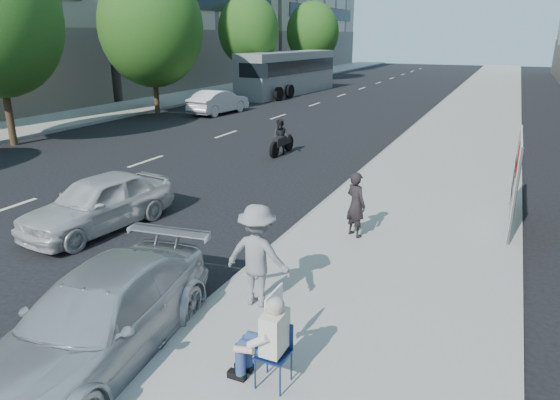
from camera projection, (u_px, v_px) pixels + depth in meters
The scene contains 15 objects.
ground at pixel (147, 288), 9.51m from camera, with size 160.00×160.00×0.00m, color black.
near_sidewalk at pixel (467, 129), 25.15m from camera, with size 5.00×120.00×0.15m, color gray.
far_sidewalk at pixel (140, 106), 33.36m from camera, with size 4.50×120.00×0.15m, color gray.
tree_far_c at pixel (151, 27), 28.87m from camera, with size 6.00×6.00×8.47m.
tree_far_d at pixel (249, 31), 39.27m from camera, with size 4.80×4.80×7.65m.
tree_far_e at pixel (313, 33), 51.38m from camera, with size 5.40×5.40×7.89m.
seated_protester at pixel (266, 334), 6.51m from camera, with size 0.83×1.12×1.31m.
jogger at pixel (258, 255), 8.40m from camera, with size 1.16×0.67×1.80m, color slate.
pedestrian_woman at pixel (356, 204), 11.37m from camera, with size 0.55×0.36×1.52m, color black.
protest_banner at pixel (516, 174), 11.99m from camera, with size 0.08×3.06×2.20m.
parked_sedan at pixel (99, 319), 7.26m from camera, with size 1.84×4.53×1.31m, color #B7B9BF.
white_sedan_near at pixel (99, 202), 12.22m from camera, with size 1.60×3.98×1.36m, color silver.
white_sedan_mid at pixel (219, 102), 30.23m from camera, with size 1.52×4.35×1.43m, color silver.
motorcycle at pixel (281, 139), 19.88m from camera, with size 0.71×2.04×1.42m.
bus at pixel (288, 73), 40.15m from camera, with size 3.63×12.25×3.30m.
Camera 1 is at (5.84, -6.66, 4.59)m, focal length 32.00 mm.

